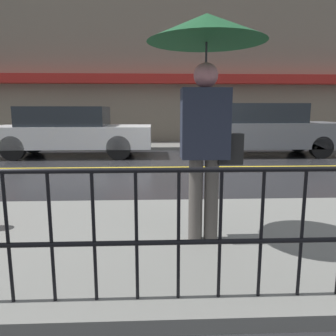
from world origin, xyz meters
name	(u,v)px	position (x,y,z in m)	size (l,w,h in m)	color
ground_plane	(189,167)	(0.00, 0.00, 0.00)	(80.00, 80.00, 0.00)	#262628
sidewalk_near	(237,240)	(0.00, -4.78, 0.06)	(28.00, 2.79, 0.11)	slate
sidewalk_far	(177,146)	(0.00, 4.42, 0.06)	(28.00, 2.08, 0.11)	slate
lane_marking	(189,167)	(0.00, 0.00, 0.00)	(25.20, 0.12, 0.01)	gold
building_storefront	(175,74)	(0.00, 5.59, 2.82)	(28.00, 0.85, 5.67)	#706656
railing_foreground	(283,218)	(0.00, -5.93, 0.69)	(12.00, 0.04, 0.93)	black
pedestrian	(207,64)	(-0.38, -4.90, 1.84)	(1.10, 1.10, 2.17)	#4C4742
car_white	(71,131)	(-3.42, 2.10, 0.78)	(4.78, 1.85, 1.51)	silver
car_grey	(264,129)	(2.56, 2.10, 0.81)	(4.56, 1.79, 1.60)	slate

